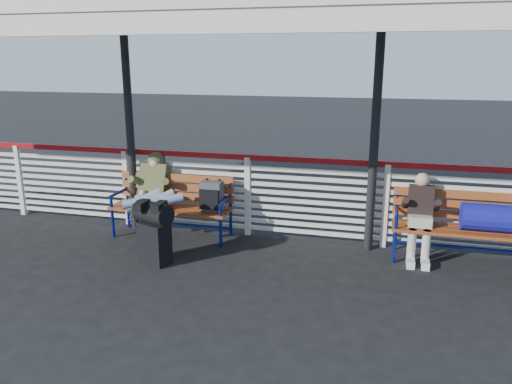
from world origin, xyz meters
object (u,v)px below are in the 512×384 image
(traveler_man, at_px, (152,196))
(bench_left, at_px, (183,199))
(companion_person, at_px, (420,216))
(luggage_stack, at_px, (154,230))
(bench_right, at_px, (476,219))

(traveler_man, bearing_deg, bench_left, 47.44)
(companion_person, bearing_deg, traveler_man, -174.61)
(bench_left, height_order, companion_person, companion_person)
(luggage_stack, distance_m, bench_left, 1.04)
(luggage_stack, relative_size, companion_person, 0.72)
(traveler_man, xyz_separation_m, companion_person, (3.67, 0.35, -0.11))
(companion_person, bearing_deg, luggage_stack, -162.75)
(luggage_stack, bearing_deg, bench_left, 112.77)
(luggage_stack, xyz_separation_m, bench_left, (-0.02, 1.04, 0.13))
(luggage_stack, height_order, companion_person, companion_person)
(bench_left, distance_m, bench_right, 4.03)
(bench_right, bearing_deg, traveler_man, -175.06)
(luggage_stack, relative_size, traveler_man, 0.51)
(bench_right, relative_size, companion_person, 1.57)
(bench_left, height_order, bench_right, same)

